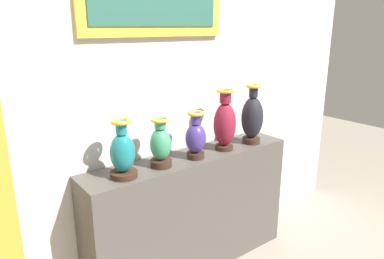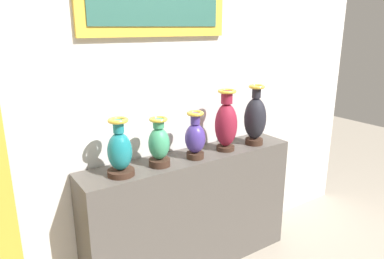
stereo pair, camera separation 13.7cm
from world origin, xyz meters
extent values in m
cube|color=#4C4742|center=(0.00, 0.00, 0.42)|extent=(1.51, 0.30, 0.84)
cube|color=silver|center=(0.00, 0.21, 1.35)|extent=(3.50, 0.10, 2.69)
cylinder|color=#382319|center=(-0.51, -0.04, 0.85)|extent=(0.15, 0.15, 0.03)
ellipsoid|color=#19727A|center=(-0.51, -0.04, 0.98)|extent=(0.14, 0.14, 0.22)
cylinder|color=#19727A|center=(-0.51, -0.04, 1.13)|extent=(0.06, 0.06, 0.07)
torus|color=gold|center=(-0.51, -0.04, 1.16)|extent=(0.11, 0.11, 0.02)
cylinder|color=#382319|center=(-0.26, -0.03, 0.86)|extent=(0.13, 0.13, 0.04)
ellipsoid|color=#388C60|center=(-0.26, -0.03, 0.98)|extent=(0.13, 0.13, 0.20)
cylinder|color=#388C60|center=(-0.26, -0.03, 1.10)|extent=(0.07, 0.07, 0.05)
torus|color=gold|center=(-0.26, -0.03, 1.13)|extent=(0.11, 0.11, 0.02)
cylinder|color=#382319|center=(-0.01, -0.05, 0.86)|extent=(0.11, 0.11, 0.04)
ellipsoid|color=#3F2D7F|center=(-0.01, -0.05, 0.97)|extent=(0.13, 0.13, 0.19)
cylinder|color=#3F2D7F|center=(-0.01, -0.05, 1.10)|extent=(0.06, 0.06, 0.07)
torus|color=gold|center=(-0.01, -0.05, 1.14)|extent=(0.11, 0.11, 0.02)
cylinder|color=#382319|center=(0.25, -0.03, 0.85)|extent=(0.12, 0.12, 0.03)
ellipsoid|color=maroon|center=(0.25, -0.03, 1.02)|extent=(0.15, 0.15, 0.30)
cylinder|color=maroon|center=(0.25, -0.03, 1.21)|extent=(0.08, 0.08, 0.08)
torus|color=gold|center=(0.25, -0.03, 1.25)|extent=(0.12, 0.12, 0.02)
cylinder|color=#382319|center=(0.51, -0.05, 0.86)|extent=(0.13, 0.13, 0.04)
ellipsoid|color=black|center=(0.51, -0.05, 1.03)|extent=(0.16, 0.16, 0.30)
cylinder|color=black|center=(0.51, -0.05, 1.22)|extent=(0.06, 0.06, 0.08)
torus|color=gold|center=(0.51, -0.05, 1.26)|extent=(0.11, 0.11, 0.02)
camera|label=1|loc=(-1.34, -1.74, 1.66)|focal=33.23mm
camera|label=2|loc=(-1.23, -1.82, 1.66)|focal=33.23mm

